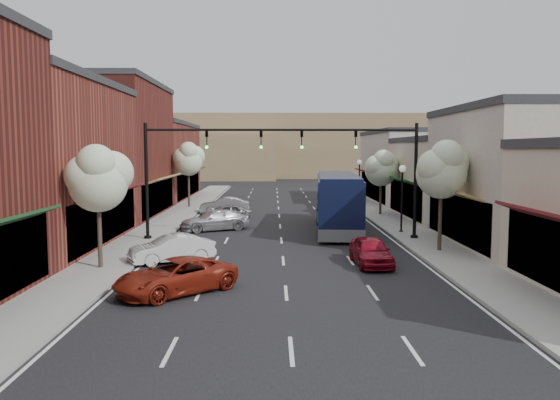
{
  "coord_description": "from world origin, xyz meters",
  "views": [
    {
      "loc": [
        -0.48,
        -24.36,
        5.47
      ],
      "look_at": [
        -0.05,
        10.58,
        2.2
      ],
      "focal_mm": 35.0,
      "sensor_mm": 36.0,
      "label": 1
    }
  ],
  "objects_px": {
    "lamp_post_near": "(402,188)",
    "lamp_post_far": "(359,175)",
    "red_hatchback": "(371,251)",
    "parked_car_c": "(215,220)",
    "tree_right_near": "(443,169)",
    "signal_mast_left": "(186,163)",
    "parked_car_d": "(224,213)",
    "tree_left_near": "(99,177)",
    "tree_left_far": "(189,159)",
    "parked_car_b": "(172,249)",
    "parked_car_a": "(175,276)",
    "parked_car_e": "(224,205)",
    "tree_right_far": "(382,167)",
    "coach_bus": "(337,201)",
    "signal_mast_right": "(376,163)"
  },
  "relations": [
    {
      "from": "tree_left_near",
      "to": "parked_car_d",
      "type": "height_order",
      "value": "tree_left_near"
    },
    {
      "from": "parked_car_c",
      "to": "tree_right_near",
      "type": "bearing_deg",
      "value": 32.85
    },
    {
      "from": "coach_bus",
      "to": "parked_car_b",
      "type": "xyz_separation_m",
      "value": [
        -9.24,
        -10.53,
        -1.29
      ]
    },
    {
      "from": "tree_right_near",
      "to": "tree_right_far",
      "type": "distance_m",
      "value": 16.01
    },
    {
      "from": "lamp_post_far",
      "to": "red_hatchback",
      "type": "relative_size",
      "value": 1.12
    },
    {
      "from": "tree_right_near",
      "to": "red_hatchback",
      "type": "height_order",
      "value": "tree_right_near"
    },
    {
      "from": "parked_car_b",
      "to": "parked_car_d",
      "type": "relative_size",
      "value": 1.06
    },
    {
      "from": "signal_mast_left",
      "to": "lamp_post_near",
      "type": "height_order",
      "value": "signal_mast_left"
    },
    {
      "from": "tree_right_far",
      "to": "lamp_post_near",
      "type": "xyz_separation_m",
      "value": [
        -0.55,
        -9.44,
        -0.99
      ]
    },
    {
      "from": "tree_left_near",
      "to": "parked_car_c",
      "type": "bearing_deg",
      "value": 72.66
    },
    {
      "from": "signal_mast_left",
      "to": "parked_car_d",
      "type": "distance_m",
      "value": 9.61
    },
    {
      "from": "tree_left_near",
      "to": "tree_right_near",
      "type": "bearing_deg",
      "value": 13.55
    },
    {
      "from": "lamp_post_near",
      "to": "tree_right_far",
      "type": "bearing_deg",
      "value": 86.69
    },
    {
      "from": "lamp_post_far",
      "to": "parked_car_a",
      "type": "distance_m",
      "value": 34.26
    },
    {
      "from": "tree_left_near",
      "to": "parked_car_d",
      "type": "bearing_deg",
      "value": 76.35
    },
    {
      "from": "tree_left_far",
      "to": "parked_car_c",
      "type": "relative_size",
      "value": 1.29
    },
    {
      "from": "signal_mast_right",
      "to": "tree_right_near",
      "type": "xyz_separation_m",
      "value": [
        2.73,
        -4.05,
        -0.17
      ]
    },
    {
      "from": "signal_mast_right",
      "to": "parked_car_a",
      "type": "bearing_deg",
      "value": -129.3
    },
    {
      "from": "tree_right_near",
      "to": "parked_car_c",
      "type": "bearing_deg",
      "value": 147.38
    },
    {
      "from": "lamp_post_near",
      "to": "lamp_post_far",
      "type": "relative_size",
      "value": 1.0
    },
    {
      "from": "signal_mast_right",
      "to": "lamp_post_far",
      "type": "distance_m",
      "value": 20.19
    },
    {
      "from": "lamp_post_near",
      "to": "parked_car_e",
      "type": "bearing_deg",
      "value": 137.73
    },
    {
      "from": "parked_car_a",
      "to": "parked_car_d",
      "type": "bearing_deg",
      "value": 136.99
    },
    {
      "from": "parked_car_c",
      "to": "lamp_post_near",
      "type": "bearing_deg",
      "value": 57.87
    },
    {
      "from": "tree_right_near",
      "to": "red_hatchback",
      "type": "relative_size",
      "value": 1.5
    },
    {
      "from": "lamp_post_near",
      "to": "coach_bus",
      "type": "relative_size",
      "value": 0.35
    },
    {
      "from": "coach_bus",
      "to": "parked_car_b",
      "type": "bearing_deg",
      "value": -126.88
    },
    {
      "from": "parked_car_b",
      "to": "tree_right_near",
      "type": "bearing_deg",
      "value": 71.31
    },
    {
      "from": "parked_car_d",
      "to": "tree_left_near",
      "type": "bearing_deg",
      "value": -36.94
    },
    {
      "from": "lamp_post_near",
      "to": "parked_car_a",
      "type": "distance_m",
      "value": 18.97
    },
    {
      "from": "tree_right_near",
      "to": "parked_car_a",
      "type": "distance_m",
      "value": 15.32
    },
    {
      "from": "signal_mast_right",
      "to": "lamp_post_far",
      "type": "height_order",
      "value": "signal_mast_right"
    },
    {
      "from": "lamp_post_far",
      "to": "tree_left_far",
      "type": "bearing_deg",
      "value": -172.7
    },
    {
      "from": "signal_mast_right",
      "to": "parked_car_c",
      "type": "height_order",
      "value": "signal_mast_right"
    },
    {
      "from": "tree_right_near",
      "to": "tree_left_near",
      "type": "bearing_deg",
      "value": -166.45
    },
    {
      "from": "tree_right_far",
      "to": "tree_left_far",
      "type": "distance_m",
      "value": 17.66
    },
    {
      "from": "parked_car_d",
      "to": "red_hatchback",
      "type": "bearing_deg",
      "value": 4.64
    },
    {
      "from": "lamp_post_far",
      "to": "parked_car_b",
      "type": "xyz_separation_m",
      "value": [
        -13.19,
        -26.29,
        -2.34
      ]
    },
    {
      "from": "tree_right_far",
      "to": "signal_mast_right",
      "type": "bearing_deg",
      "value": -102.85
    },
    {
      "from": "signal_mast_left",
      "to": "parked_car_e",
      "type": "distance_m",
      "value": 14.4
    },
    {
      "from": "signal_mast_left",
      "to": "tree_right_far",
      "type": "height_order",
      "value": "signal_mast_left"
    },
    {
      "from": "coach_bus",
      "to": "parked_car_c",
      "type": "height_order",
      "value": "coach_bus"
    },
    {
      "from": "tree_right_far",
      "to": "lamp_post_far",
      "type": "relative_size",
      "value": 1.22
    },
    {
      "from": "red_hatchback",
      "to": "parked_car_b",
      "type": "height_order",
      "value": "red_hatchback"
    },
    {
      "from": "tree_left_near",
      "to": "parked_car_e",
      "type": "relative_size",
      "value": 1.36
    },
    {
      "from": "coach_bus",
      "to": "parked_car_b",
      "type": "height_order",
      "value": "coach_bus"
    },
    {
      "from": "tree_left_far",
      "to": "parked_car_b",
      "type": "distance_m",
      "value": 24.72
    },
    {
      "from": "parked_car_c",
      "to": "parked_car_d",
      "type": "xyz_separation_m",
      "value": [
        0.25,
        4.5,
        -0.04
      ]
    },
    {
      "from": "parked_car_b",
      "to": "lamp_post_far",
      "type": "bearing_deg",
      "value": 125.41
    },
    {
      "from": "tree_left_far",
      "to": "signal_mast_right",
      "type": "bearing_deg",
      "value": -52.29
    }
  ]
}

